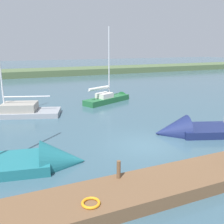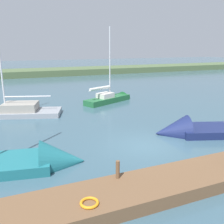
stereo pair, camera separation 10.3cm
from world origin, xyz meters
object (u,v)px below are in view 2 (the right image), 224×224
Objects in this scene: sailboat_mid_channel at (210,131)px; life_ring_buoy at (89,203)px; sailboat_inner_slip at (112,100)px; sailboat_far_right at (9,166)px; mooring_post_far at (118,170)px.

life_ring_buoy is at bearing 46.11° from sailboat_mid_channel.
sailboat_far_right reaches higher than sailboat_inner_slip.
mooring_post_far is 0.08× the size of sailboat_mid_channel.
sailboat_inner_slip reaches higher than life_ring_buoy.
life_ring_buoy is 0.08× the size of sailboat_inner_slip.
sailboat_far_right is (10.51, 12.17, -0.02)m from sailboat_inner_slip.
sailboat_inner_slip reaches higher than mooring_post_far.
life_ring_buoy is (1.59, 1.22, -0.33)m from mooring_post_far.
sailboat_mid_channel is at bearing -155.73° from mooring_post_far.
mooring_post_far is 0.09× the size of sailboat_inner_slip.
sailboat_inner_slip is at bearing -60.82° from sailboat_mid_channel.
mooring_post_far is 2.03m from life_ring_buoy.
sailboat_far_right is at bearing 20.17° from sailboat_mid_channel.
life_ring_buoy is 0.06× the size of sailboat_far_right.
sailboat_mid_channel is (-2.05, 12.02, -0.01)m from sailboat_inner_slip.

